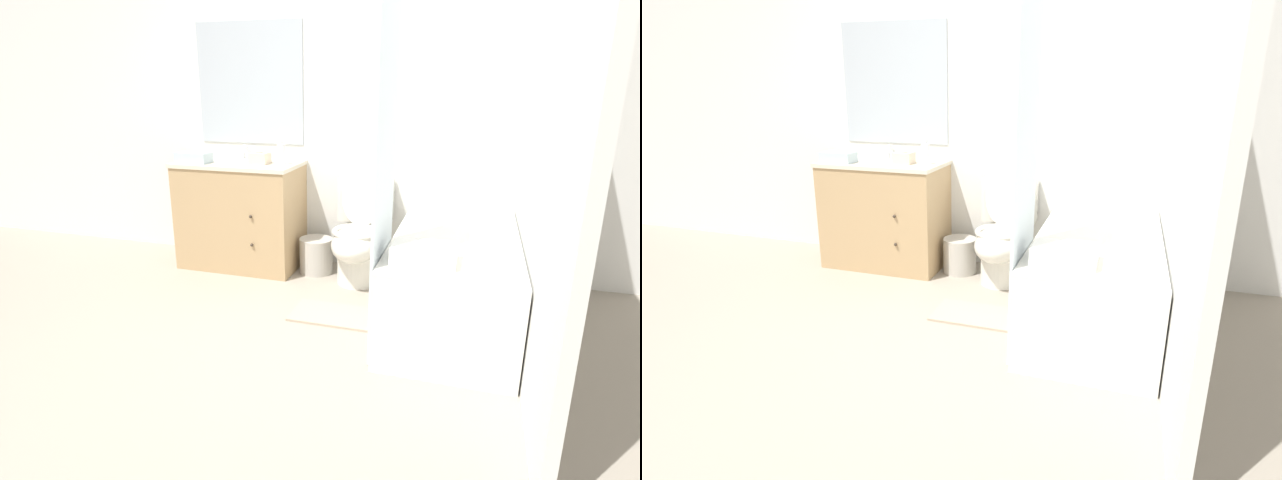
% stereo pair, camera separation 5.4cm
% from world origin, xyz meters
% --- Properties ---
extents(ground_plane, '(14.00, 14.00, 0.00)m').
position_xyz_m(ground_plane, '(0.00, 0.00, 0.00)').
color(ground_plane, gray).
extents(wall_back, '(8.00, 0.06, 2.50)m').
position_xyz_m(wall_back, '(-0.01, 1.81, 1.25)').
color(wall_back, silver).
rests_on(wall_back, ground_plane).
extents(wall_right, '(0.05, 2.79, 2.50)m').
position_xyz_m(wall_right, '(1.31, 0.89, 1.25)').
color(wall_right, silver).
rests_on(wall_right, ground_plane).
extents(vanity_cabinet, '(0.96, 0.56, 0.85)m').
position_xyz_m(vanity_cabinet, '(-0.80, 1.52, 0.44)').
color(vanity_cabinet, tan).
rests_on(vanity_cabinet, ground_plane).
extents(sink_faucet, '(0.14, 0.12, 0.12)m').
position_xyz_m(sink_faucet, '(-0.80, 1.72, 0.89)').
color(sink_faucet, silver).
rests_on(sink_faucet, vanity_cabinet).
extents(toilet, '(0.40, 0.66, 0.86)m').
position_xyz_m(toilet, '(0.19, 1.45, 0.37)').
color(toilet, silver).
rests_on(toilet, ground_plane).
extents(bathtub, '(0.73, 1.55, 0.55)m').
position_xyz_m(bathtub, '(0.90, 1.01, 0.28)').
color(bathtub, silver).
rests_on(bathtub, ground_plane).
extents(shower_curtain, '(0.01, 0.55, 1.94)m').
position_xyz_m(shower_curtain, '(0.52, 0.57, 0.97)').
color(shower_curtain, silver).
rests_on(shower_curtain, ground_plane).
extents(wastebasket, '(0.26, 0.26, 0.28)m').
position_xyz_m(wastebasket, '(-0.17, 1.53, 0.14)').
color(wastebasket, '#B7B2A8').
rests_on(wastebasket, ground_plane).
extents(tissue_box, '(0.14, 0.13, 0.11)m').
position_xyz_m(tissue_box, '(-0.60, 1.49, 0.90)').
color(tissue_box, beige).
rests_on(tissue_box, vanity_cabinet).
extents(soap_dispenser, '(0.06, 0.06, 0.18)m').
position_xyz_m(soap_dispenser, '(-0.43, 1.51, 0.93)').
color(soap_dispenser, silver).
rests_on(soap_dispenser, vanity_cabinet).
extents(hand_towel_folded, '(0.26, 0.15, 0.08)m').
position_xyz_m(hand_towel_folded, '(-1.11, 1.38, 0.89)').
color(hand_towel_folded, silver).
rests_on(hand_towel_folded, vanity_cabinet).
extents(bath_towel_folded, '(0.33, 0.24, 0.09)m').
position_xyz_m(bath_towel_folded, '(0.76, 0.49, 0.60)').
color(bath_towel_folded, white).
rests_on(bath_towel_folded, bathtub).
extents(bath_mat, '(0.53, 0.33, 0.02)m').
position_xyz_m(bath_mat, '(0.18, 0.81, 0.01)').
color(bath_mat, tan).
rests_on(bath_mat, ground_plane).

